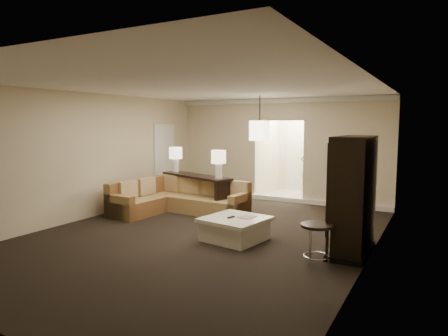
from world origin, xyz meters
The scene contains 18 objects.
ground centered at (0.00, 0.00, 0.00)m, with size 8.00×8.00×0.00m, color black.
wall_back centered at (0.00, 4.00, 1.40)m, with size 6.00×0.04×2.80m, color beige.
wall_left centered at (-3.00, 0.00, 1.40)m, with size 0.04×8.00×2.80m, color beige.
wall_right centered at (3.00, 0.00, 1.40)m, with size 0.04×8.00×2.80m, color beige.
ceiling centered at (0.00, 0.00, 2.80)m, with size 6.00×8.00×0.02m, color white.
crown_molding centered at (0.00, 3.95, 2.73)m, with size 6.00×0.10×0.12m, color silver.
baseboard centered at (0.00, 3.95, 0.06)m, with size 6.00×0.10×0.12m, color silver.
side_door centered at (-2.97, 2.80, 1.05)m, with size 0.05×0.90×2.10m, color silver.
foyer centered at (0.00, 5.34, 1.30)m, with size 1.44×2.02×2.80m.
sectional_sofa centered at (-1.57, 1.44, 0.32)m, with size 2.77×2.17×0.80m.
coffee_table centered at (0.69, 0.07, 0.22)m, with size 1.20×1.20×0.44m.
console_table centered at (-1.40, 2.00, 0.51)m, with size 2.25×1.20×0.85m.
armoire centered at (2.69, 0.35, 0.92)m, with size 0.57×1.33×1.92m.
drink_table centered at (2.33, -0.41, 0.43)m, with size 0.48×0.48×0.60m.
table_lamp_left centered at (-2.21, 2.28, 1.29)m, with size 0.34×0.34×0.65m.
table_lamp_right centered at (-0.59, 1.72, 1.29)m, with size 0.34×0.34×0.65m.
pendant_light centered at (0.00, 2.70, 1.95)m, with size 0.38×0.38×1.09m.
person centered at (0.45, 5.43, 0.89)m, with size 0.64×0.43×1.78m, color beige.
Camera 1 is at (3.94, -6.26, 2.11)m, focal length 32.00 mm.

